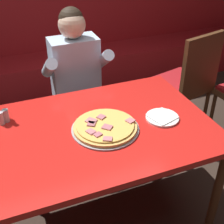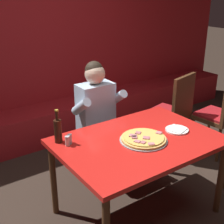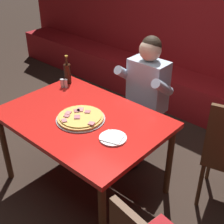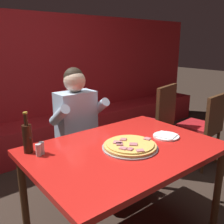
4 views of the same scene
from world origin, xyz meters
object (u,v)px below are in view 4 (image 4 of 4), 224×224
object	(u,v)px
shaker_black_pepper	(38,151)
dining_chair_side_aisle	(204,124)
shaker_parmesan	(42,149)
dining_chair_far_left	(156,120)
beer_bottle	(27,137)
main_dining_table	(124,156)
pizza	(130,146)
plate_white_paper	(166,136)
diner_seated_blue_shirt	(81,127)

from	to	relation	value
shaker_black_pepper	dining_chair_side_aisle	distance (m)	2.11
shaker_parmesan	dining_chair_far_left	world-z (taller)	dining_chair_far_left
beer_bottle	main_dining_table	bearing A→B (deg)	-31.35
pizza	dining_chair_side_aisle	size ratio (longest dim) A/B	0.44
main_dining_table	shaker_parmesan	bearing A→B (deg)	152.54
plate_white_paper	shaker_parmesan	bearing A→B (deg)	160.15
pizza	diner_seated_blue_shirt	xyz separation A→B (m)	(0.06, 0.77, -0.07)
dining_chair_far_left	pizza	bearing A→B (deg)	-147.57
main_dining_table	shaker_parmesan	distance (m)	0.59
pizza	dining_chair_side_aisle	bearing A→B (deg)	11.88
shaker_black_pepper	diner_seated_blue_shirt	world-z (taller)	diner_seated_blue_shirt
diner_seated_blue_shirt	shaker_parmesan	bearing A→B (deg)	-142.28
shaker_black_pepper	diner_seated_blue_shirt	xyz separation A→B (m)	(0.63, 0.48, -0.09)
shaker_parmesan	dining_chair_far_left	bearing A→B (deg)	12.78
pizza	dining_chair_far_left	distance (m)	1.26
plate_white_paper	dining_chair_far_left	xyz separation A→B (m)	(0.68, 0.69, -0.17)
plate_white_paper	dining_chair_side_aisle	xyz separation A→B (m)	(1.15, 0.34, -0.23)
plate_white_paper	diner_seated_blue_shirt	world-z (taller)	diner_seated_blue_shirt
plate_white_paper	diner_seated_blue_shirt	xyz separation A→B (m)	(-0.32, 0.79, -0.06)
dining_chair_far_left	shaker_black_pepper	bearing A→B (deg)	-166.87
plate_white_paper	dining_chair_side_aisle	world-z (taller)	dining_chair_side_aisle
main_dining_table	pizza	distance (m)	0.10
main_dining_table	diner_seated_blue_shirt	world-z (taller)	diner_seated_blue_shirt
dining_chair_side_aisle	plate_white_paper	bearing A→B (deg)	-163.38
main_dining_table	dining_chair_far_left	xyz separation A→B (m)	(1.07, 0.63, -0.09)
main_dining_table	pizza	size ratio (longest dim) A/B	3.37
main_dining_table	beer_bottle	xyz separation A→B (m)	(-0.58, 0.35, 0.19)
main_dining_table	dining_chair_far_left	distance (m)	1.25
dining_chair_far_left	diner_seated_blue_shirt	bearing A→B (deg)	174.27
beer_bottle	shaker_black_pepper	xyz separation A→B (m)	(0.03, -0.10, -0.07)
beer_bottle	shaker_parmesan	bearing A→B (deg)	-53.77
beer_bottle	diner_seated_blue_shirt	bearing A→B (deg)	29.84
plate_white_paper	shaker_parmesan	xyz separation A→B (m)	(-0.92, 0.33, 0.03)
beer_bottle	shaker_parmesan	size ratio (longest dim) A/B	3.40
beer_bottle	shaker_parmesan	xyz separation A→B (m)	(0.06, -0.08, -0.07)
beer_bottle	shaker_black_pepper	bearing A→B (deg)	-73.26
shaker_black_pepper	dining_chair_far_left	bearing A→B (deg)	13.13
dining_chair_side_aisle	diner_seated_blue_shirt	bearing A→B (deg)	163.04
beer_bottle	shaker_black_pepper	distance (m)	0.13
dining_chair_far_left	plate_white_paper	bearing A→B (deg)	-134.36
pizza	plate_white_paper	world-z (taller)	pizza
shaker_black_pepper	shaker_parmesan	bearing A→B (deg)	29.62
plate_white_paper	diner_seated_blue_shirt	bearing A→B (deg)	111.99
beer_bottle	plate_white_paper	bearing A→B (deg)	-22.99
shaker_parmesan	dining_chair_side_aisle	bearing A→B (deg)	0.35
beer_bottle	dining_chair_side_aisle	xyz separation A→B (m)	(2.13, -0.07, -0.33)
pizza	diner_seated_blue_shirt	bearing A→B (deg)	85.72
pizza	shaker_parmesan	size ratio (longest dim) A/B	4.73
main_dining_table	diner_seated_blue_shirt	distance (m)	0.73
shaker_black_pepper	pizza	bearing A→B (deg)	-27.06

